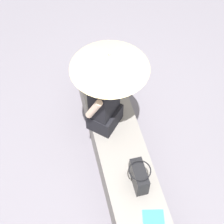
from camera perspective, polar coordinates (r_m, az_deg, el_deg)
The scene contains 5 objects.
ground_plane at distance 4.13m, azimuth 1.11°, elevation -8.21°, with size 14.00×14.00×0.00m, color slate.
stone_bench at distance 3.92m, azimuth 1.16°, elevation -6.50°, with size 2.59×0.52×0.50m, color gray.
person_seated at distance 3.51m, azimuth -1.29°, elevation 1.84°, with size 0.48×0.47×0.90m.
parasol at distance 3.19m, azimuth -0.40°, elevation 8.46°, with size 0.77×0.77×1.00m.
handbag_black at distance 3.36m, azimuth 4.53°, elevation -10.67°, with size 0.29×0.21×0.27m.
Camera 1 is at (-1.86, 0.54, 3.65)m, focal length 54.71 mm.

